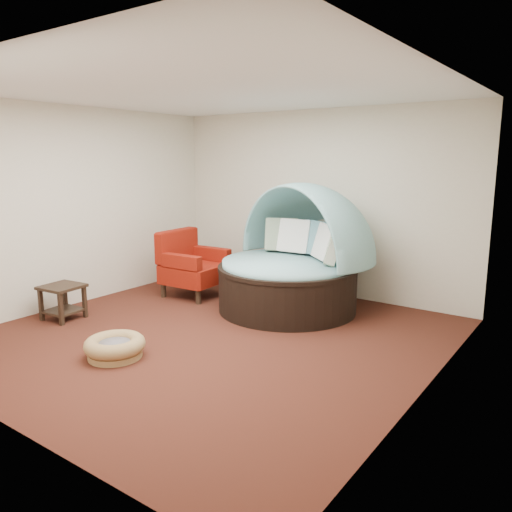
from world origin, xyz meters
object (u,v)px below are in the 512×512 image
Objects in this scene: canopy_daybed at (294,251)px; side_table at (63,297)px; red_armchair at (191,266)px; pet_basket at (115,347)px.

canopy_daybed is 4.75× the size of side_table.
red_armchair is 1.91× the size of side_table.
side_table is (-1.59, 0.45, 0.18)m from pet_basket.
red_armchair is at bearing 114.05° from pet_basket.
side_table is (-2.21, -2.16, -0.52)m from canopy_daybed.
side_table is at bearing -117.01° from canopy_daybed.
red_armchair is at bearing 73.26° from side_table.
pet_basket is 1.54× the size of side_table.
red_armchair is (-1.03, 2.31, 0.34)m from pet_basket.
canopy_daybed reaches higher than pet_basket.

